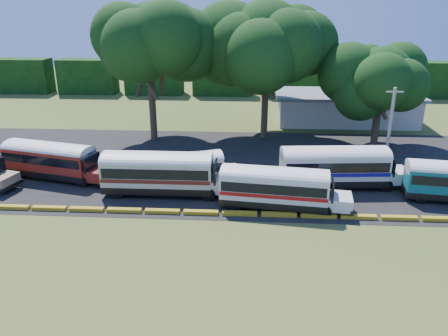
# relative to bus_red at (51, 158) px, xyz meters

# --- Properties ---
(ground) EXTENTS (160.00, 160.00, 0.00)m
(ground) POSITION_rel_bus_red_xyz_m (12.98, -7.57, -1.96)
(ground) COLOR #3B521B
(ground) RESTS_ON ground
(asphalt_strip) EXTENTS (64.00, 24.00, 0.02)m
(asphalt_strip) POSITION_rel_bus_red_xyz_m (13.98, 4.43, -1.95)
(asphalt_strip) COLOR black
(asphalt_strip) RESTS_ON ground
(curb) EXTENTS (53.70, 0.45, 0.30)m
(curb) POSITION_rel_bus_red_xyz_m (12.98, -6.57, -1.81)
(curb) COLOR gold
(curb) RESTS_ON ground
(terminal_building) EXTENTS (19.00, 9.00, 4.00)m
(terminal_building) POSITION_rel_bus_red_xyz_m (30.98, 22.43, 0.08)
(terminal_building) COLOR beige
(terminal_building) RESTS_ON ground
(treeline_backdrop) EXTENTS (130.00, 4.00, 6.00)m
(treeline_backdrop) POSITION_rel_bus_red_xyz_m (12.98, 40.43, 1.04)
(treeline_backdrop) COLOR black
(treeline_backdrop) RESTS_ON ground
(bus_red) EXTENTS (10.69, 4.93, 3.41)m
(bus_red) POSITION_rel_bus_red_xyz_m (0.00, 0.00, 0.00)
(bus_red) COLOR black
(bus_red) RESTS_ON ground
(bus_cream_west) EXTENTS (11.25, 2.88, 3.70)m
(bus_cream_west) POSITION_rel_bus_red_xyz_m (10.72, -2.91, 0.13)
(bus_cream_west) COLOR black
(bus_cream_west) RESTS_ON ground
(bus_cream_east) EXTENTS (9.35, 4.92, 2.99)m
(bus_cream_east) POSITION_rel_bus_red_xyz_m (12.27, -0.91, -0.27)
(bus_cream_east) COLOR black
(bus_cream_east) RESTS_ON ground
(bus_white_red) EXTENTS (10.47, 3.72, 3.37)m
(bus_white_red) POSITION_rel_bus_red_xyz_m (20.33, -5.07, -0.05)
(bus_white_red) COLOR black
(bus_white_red) RESTS_ON ground
(bus_white_blue) EXTENTS (11.44, 3.75, 3.70)m
(bus_white_blue) POSITION_rel_bus_red_xyz_m (25.74, -0.46, 0.13)
(bus_white_blue) COLOR black
(bus_white_blue) RESTS_ON ground
(tree_west) EXTENTS (10.88, 10.88, 15.37)m
(tree_west) POSITION_rel_bus_red_xyz_m (6.74, 12.71, 9.37)
(tree_west) COLOR #36281B
(tree_west) RESTS_ON ground
(tree_center) EXTENTS (12.68, 12.68, 15.82)m
(tree_center) POSITION_rel_bus_red_xyz_m (19.82, 14.49, 9.18)
(tree_center) COLOR #36281B
(tree_center) RESTS_ON ground
(tree_east) EXTENTS (8.90, 8.90, 11.04)m
(tree_east) POSITION_rel_bus_red_xyz_m (32.36, 12.16, 5.77)
(tree_east) COLOR #36281B
(tree_east) RESTS_ON ground
(utility_pole) EXTENTS (1.60, 0.30, 8.04)m
(utility_pole) POSITION_rel_bus_red_xyz_m (31.36, 4.22, 2.17)
(utility_pole) COLOR gray
(utility_pole) RESTS_ON ground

